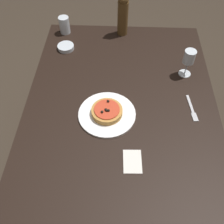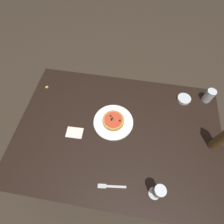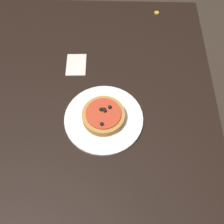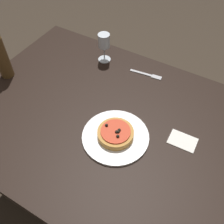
# 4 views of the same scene
# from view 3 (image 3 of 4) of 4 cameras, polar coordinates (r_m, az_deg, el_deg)

# --- Properties ---
(ground_plane) EXTENTS (14.00, 14.00, 0.00)m
(ground_plane) POSITION_cam_3_polar(r_m,az_deg,el_deg) (1.68, -3.70, -15.45)
(ground_plane) COLOR #382D23
(dining_table) EXTENTS (1.50, 1.03, 0.74)m
(dining_table) POSITION_cam_3_polar(r_m,az_deg,el_deg) (1.05, -5.74, -5.82)
(dining_table) COLOR black
(dining_table) RESTS_ON ground_plane
(dinner_plate) EXTENTS (0.30, 0.30, 0.01)m
(dinner_plate) POSITION_cam_3_polar(r_m,az_deg,el_deg) (0.99, -1.81, -1.44)
(dinner_plate) COLOR white
(dinner_plate) RESTS_ON dining_table
(pizza) EXTENTS (0.16, 0.16, 0.05)m
(pizza) POSITION_cam_3_polar(r_m,az_deg,el_deg) (0.97, -1.85, -0.76)
(pizza) COLOR #BC843D
(pizza) RESTS_ON dinner_plate
(paper_napkin) EXTENTS (0.12, 0.09, 0.00)m
(paper_napkin) POSITION_cam_3_polar(r_m,az_deg,el_deg) (1.16, -7.79, 10.16)
(paper_napkin) COLOR silver
(paper_napkin) RESTS_ON dining_table
(bottle_cap) EXTENTS (0.02, 0.02, 0.01)m
(bottle_cap) POSITION_cam_3_polar(r_m,az_deg,el_deg) (1.41, 9.69, 20.52)
(bottle_cap) COLOR gold
(bottle_cap) RESTS_ON dining_table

